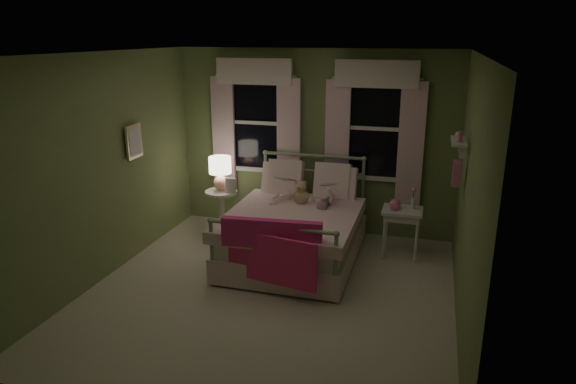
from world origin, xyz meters
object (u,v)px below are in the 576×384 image
(teddy_bear, at_px, (301,194))
(table_lamp, at_px, (220,170))
(nightstand_left, at_px, (222,206))
(bed, at_px, (296,230))
(child_left, at_px, (284,178))
(nightstand_right, at_px, (402,217))
(child_right, at_px, (325,182))

(teddy_bear, relative_size, table_lamp, 0.68)
(nightstand_left, bearing_deg, bed, -22.92)
(child_left, height_order, table_lamp, child_left)
(nightstand_right, bearing_deg, table_lamp, 177.87)
(bed, xyz_separation_m, table_lamp, (-1.24, 0.52, 0.57))
(child_left, xyz_separation_m, nightstand_right, (1.57, 0.01, -0.40))
(nightstand_left, bearing_deg, teddy_bear, -11.89)
(child_left, distance_m, nightstand_left, 1.10)
(child_left, relative_size, nightstand_right, 1.17)
(child_right, distance_m, nightstand_left, 1.61)
(nightstand_right, bearing_deg, teddy_bear, -172.66)
(bed, distance_m, child_right, 0.75)
(child_left, bearing_deg, nightstand_right, -169.25)
(child_left, relative_size, child_right, 1.02)
(child_right, bearing_deg, teddy_bear, 26.05)
(bed, height_order, nightstand_right, bed)
(nightstand_left, distance_m, nightstand_right, 2.54)
(child_left, xyz_separation_m, child_right, (0.56, 0.00, -0.01))
(child_left, bearing_deg, table_lamp, 4.35)
(child_right, bearing_deg, bed, 52.96)
(table_lamp, bearing_deg, nightstand_right, -2.13)
(child_left, height_order, nightstand_left, child_left)
(child_right, bearing_deg, nightstand_right, 177.03)
(table_lamp, relative_size, nightstand_right, 0.75)
(nightstand_left, bearing_deg, child_right, -3.86)
(teddy_bear, bearing_deg, nightstand_right, 7.34)
(child_left, xyz_separation_m, teddy_bear, (0.28, -0.16, -0.15))
(nightstand_left, distance_m, table_lamp, 0.54)
(bed, height_order, table_lamp, bed)
(nightstand_left, xyz_separation_m, table_lamp, (-0.00, 0.00, 0.54))
(child_left, height_order, nightstand_right, child_left)
(bed, bearing_deg, teddy_bear, 90.00)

